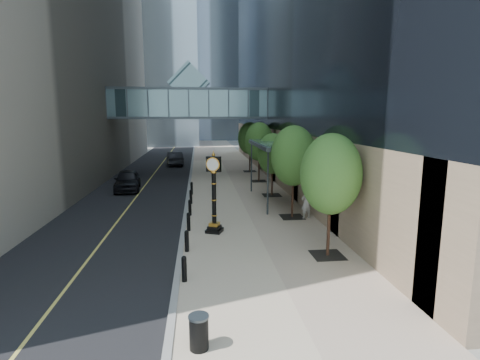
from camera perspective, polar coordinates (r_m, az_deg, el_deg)
name	(u,v)px	position (r m, az deg, el deg)	size (l,w,h in m)	color
ground	(259,291)	(14.10, 2.91, -16.59)	(320.00, 320.00, 0.00)	gray
road	(164,161)	(53.07, -11.57, 2.80)	(8.00, 180.00, 0.02)	black
sidewalk	(221,160)	(52.93, -2.91, 2.99)	(8.00, 180.00, 0.06)	#BFAD93
curb	(193,161)	(52.85, -7.25, 2.92)	(0.25, 180.00, 0.07)	gray
distant_tower_c	(185,36)	(135.10, -8.37, 20.86)	(22.00, 22.00, 65.00)	silver
skywalk	(189,102)	(40.51, -7.75, 11.73)	(17.00, 4.20, 5.80)	slate
entrance_canopy	(276,145)	(27.12, 5.56, 5.35)	(3.00, 8.00, 4.38)	#383F44
bollard_row	(189,215)	(22.23, -7.73, -5.31)	(0.20, 16.20, 0.90)	black
street_trees	(272,149)	(29.16, 4.97, 4.78)	(2.75, 28.67, 5.65)	black
street_clock	(214,199)	(19.95, -3.98, -2.83)	(1.04, 1.04, 4.28)	black
trash_bin	(199,333)	(10.88, -6.28, -22.19)	(0.52, 0.52, 0.90)	black
pedestrian	(306,203)	(23.14, 10.08, -3.52)	(0.69, 0.45, 1.88)	#ADA69F
car_near	(128,180)	(33.09, -16.77, -0.02)	(2.02, 5.03, 1.71)	black
car_far	(175,158)	(48.63, -9.94, 3.26)	(1.82, 5.22, 1.72)	black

